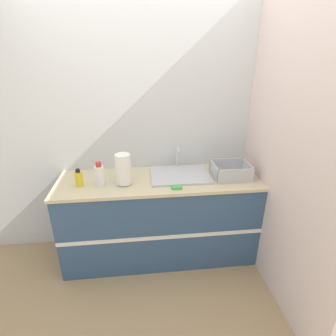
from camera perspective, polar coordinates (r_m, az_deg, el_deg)
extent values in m
plane|color=tan|center=(2.78, -1.13, -21.81)|extent=(12.00, 12.00, 0.00)
cube|color=silver|center=(2.68, -2.63, 8.80)|extent=(4.30, 0.06, 2.60)
cube|color=silver|center=(2.62, 20.05, 7.05)|extent=(0.06, 2.61, 2.60)
cube|color=#33517A|center=(2.74, -1.80, -10.97)|extent=(1.90, 0.61, 0.86)
cube|color=white|center=(2.50, -1.22, -14.83)|extent=(1.90, 0.01, 0.04)
cube|color=beige|center=(2.52, -1.93, -2.63)|extent=(1.93, 0.63, 0.03)
cube|color=silver|center=(2.56, 2.57, -1.56)|extent=(0.56, 0.43, 0.02)
cylinder|color=silver|center=(2.69, 1.99, 2.34)|extent=(0.02, 0.02, 0.20)
cylinder|color=silver|center=(2.59, 2.23, 3.93)|extent=(0.02, 0.13, 0.02)
cylinder|color=#4C4C51|center=(2.44, -9.48, -3.35)|extent=(0.10, 0.10, 0.01)
cylinder|color=white|center=(2.38, -9.71, -0.24)|extent=(0.14, 0.14, 0.28)
cube|color=#B7BABF|center=(2.61, 13.39, -1.75)|extent=(0.34, 0.29, 0.01)
cube|color=#B7BABF|center=(2.47, 14.57, -1.65)|extent=(0.34, 0.01, 0.13)
cube|color=#B7BABF|center=(2.71, 12.59, 0.83)|extent=(0.34, 0.01, 0.13)
cube|color=#B7BABF|center=(2.54, 10.00, -0.53)|extent=(0.01, 0.29, 0.13)
cube|color=#B7BABF|center=(2.64, 16.92, -0.19)|extent=(0.01, 0.29, 0.13)
cylinder|color=yellow|center=(2.48, -18.83, -2.26)|extent=(0.07, 0.07, 0.13)
cylinder|color=black|center=(2.45, -19.08, -0.55)|extent=(0.04, 0.04, 0.03)
cylinder|color=white|center=(2.42, -14.63, -1.72)|extent=(0.09, 0.09, 0.19)
cylinder|color=red|center=(2.37, -14.91, 0.76)|extent=(0.05, 0.05, 0.04)
cube|color=#4CB259|center=(2.32, 1.87, -4.23)|extent=(0.09, 0.06, 0.02)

